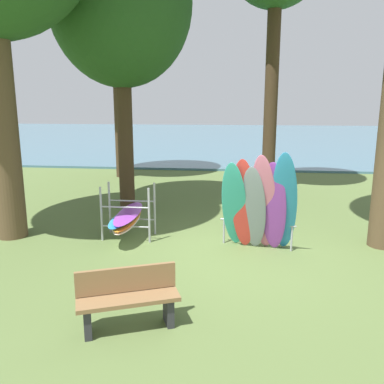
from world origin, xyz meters
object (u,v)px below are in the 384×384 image
at_px(park_bench, 128,297).
at_px(tree_far_right_back, 121,4).
at_px(tree_mid_behind, 119,25).
at_px(board_storage_rack, 128,217).
at_px(leaning_board_pile, 259,205).

bearing_deg(park_bench, tree_far_right_back, 105.54).
distance_m(tree_mid_behind, board_storage_rack, 9.81).
bearing_deg(board_storage_rack, tree_mid_behind, 106.54).
height_order(tree_far_right_back, board_storage_rack, tree_far_right_back).
relative_size(leaning_board_pile, board_storage_rack, 1.02).
bearing_deg(park_bench, board_storage_rack, 105.47).
bearing_deg(board_storage_rack, park_bench, -74.53).
bearing_deg(park_bench, leaning_board_pile, 59.13).
relative_size(tree_mid_behind, board_storage_rack, 4.00).
bearing_deg(board_storage_rack, tree_far_right_back, 105.63).
xyz_separation_m(tree_far_right_back, board_storage_rack, (0.82, -2.93, -5.23)).
distance_m(board_storage_rack, park_bench, 3.95).
distance_m(tree_far_right_back, park_bench, 8.75).
relative_size(tree_far_right_back, park_bench, 5.56).
bearing_deg(board_storage_rack, leaning_board_pile, -11.17).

